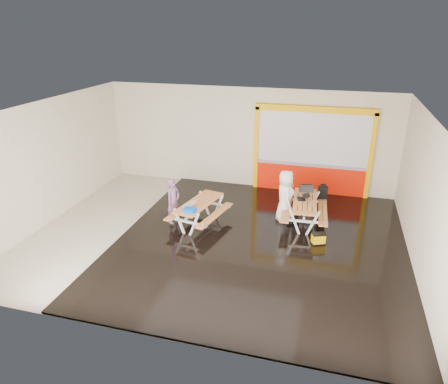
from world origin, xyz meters
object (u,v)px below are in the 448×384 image
(picnic_table_left, at_px, (199,208))
(laptop_left, at_px, (190,205))
(picnic_table_right, at_px, (305,206))
(laptop_right, at_px, (303,198))
(toolbox, at_px, (306,189))
(fluke_bag, at_px, (318,239))
(blue_pouch, at_px, (190,210))
(person_left, at_px, (173,201))
(backpack, at_px, (323,192))
(person_right, at_px, (285,197))
(dark_case, at_px, (292,220))

(picnic_table_left, xyz_separation_m, laptop_left, (-0.16, -0.32, 0.22))
(picnic_table_right, xyz_separation_m, laptop_right, (-0.08, 0.08, 0.22))
(toolbox, relative_size, fluke_bag, 1.07)
(blue_pouch, height_order, fluke_bag, blue_pouch)
(person_left, bearing_deg, backpack, -45.04)
(person_left, bearing_deg, blue_pouch, -107.98)
(person_left, height_order, toolbox, person_left)
(laptop_left, xyz_separation_m, toolbox, (3.02, 1.92, 0.06))
(laptop_right, xyz_separation_m, toolbox, (0.04, 0.62, 0.05))
(person_right, bearing_deg, toolbox, -59.73)
(picnic_table_right, distance_m, person_left, 3.78)
(laptop_left, relative_size, dark_case, 1.10)
(fluke_bag, bearing_deg, backpack, 91.04)
(backpack, relative_size, fluke_bag, 1.12)
(person_left, bearing_deg, laptop_right, -53.66)
(person_left, relative_size, person_right, 0.84)
(picnic_table_left, relative_size, dark_case, 5.90)
(person_left, relative_size, toolbox, 3.04)
(picnic_table_right, bearing_deg, blue_pouch, -152.18)
(laptop_right, bearing_deg, person_left, -162.28)
(picnic_table_right, xyz_separation_m, blue_pouch, (-2.94, -1.55, 0.21))
(person_left, bearing_deg, person_right, -51.56)
(picnic_table_right, bearing_deg, laptop_left, -158.31)
(laptop_left, bearing_deg, laptop_right, 23.57)
(toolbox, bearing_deg, laptop_left, -147.58)
(laptop_left, height_order, laptop_right, laptop_right)
(person_left, xyz_separation_m, toolbox, (3.59, 1.75, 0.08))
(laptop_left, bearing_deg, person_left, 163.87)
(laptop_right, relative_size, fluke_bag, 1.00)
(person_right, bearing_deg, dark_case, -124.44)
(laptop_left, distance_m, toolbox, 3.58)
(person_right, relative_size, fluke_bag, 3.88)
(person_left, xyz_separation_m, dark_case, (3.30, 1.03, -0.66))
(toolbox, distance_m, fluke_bag, 2.03)
(person_left, height_order, backpack, person_left)
(backpack, bearing_deg, laptop_right, -120.69)
(picnic_table_left, relative_size, person_right, 1.29)
(toolbox, bearing_deg, laptop_right, -93.97)
(person_right, relative_size, laptop_right, 3.88)
(person_right, bearing_deg, picnic_table_right, -114.61)
(laptop_left, height_order, toolbox, toolbox)
(person_left, height_order, person_right, person_right)
(blue_pouch, bearing_deg, toolbox, 37.79)
(blue_pouch, xyz_separation_m, toolbox, (2.91, 2.26, 0.06))
(picnic_table_left, xyz_separation_m, person_right, (2.32, 0.94, 0.23))
(picnic_table_right, bearing_deg, fluke_bag, -66.93)
(picnic_table_right, xyz_separation_m, person_left, (-3.62, -1.05, 0.19))
(picnic_table_left, relative_size, person_left, 1.55)
(laptop_left, height_order, blue_pouch, laptop_left)
(person_right, relative_size, toolbox, 3.63)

